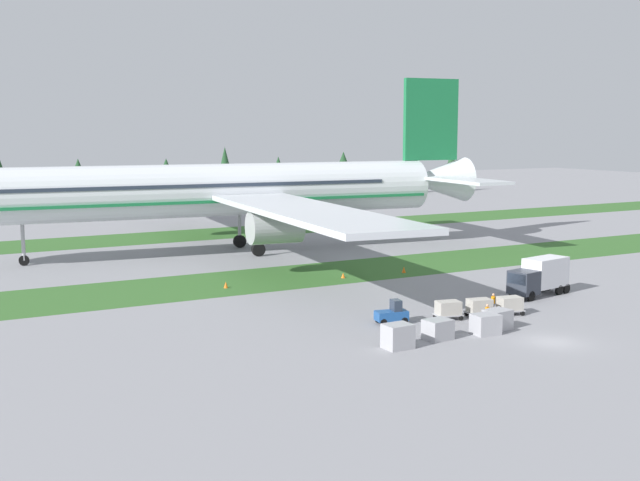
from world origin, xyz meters
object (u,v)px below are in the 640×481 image
uld_container_2 (498,319)px  taxiway_marker_0 (343,275)px  cargo_dolly_lead (448,309)px  taxiway_marker_1 (530,263)px  cargo_dolly_second (479,306)px  uld_container_3 (486,324)px  cargo_dolly_third (510,304)px  taxiway_marker_3 (404,270)px  airliner (231,190)px  taxiway_marker_2 (226,285)px  baggage_tug (392,314)px  uld_container_1 (398,336)px  ground_crew_loader (487,314)px  uld_container_0 (438,329)px  ground_crew_marshaller (493,302)px  catering_truck (540,275)px

uld_container_2 → taxiway_marker_0: (0.38, 24.89, -0.51)m
cargo_dolly_lead → taxiway_marker_1: size_ratio=4.41×
cargo_dolly_second → uld_container_3: uld_container_3 is taller
cargo_dolly_third → taxiway_marker_3: cargo_dolly_third is taller
airliner → taxiway_marker_2: bearing=161.9°
baggage_tug → cargo_dolly_lead: baggage_tug is taller
airliner → uld_container_1: bearing=177.8°
baggage_tug → taxiway_marker_0: 20.50m
ground_crew_loader → taxiway_marker_0: size_ratio=3.14×
cargo_dolly_third → ground_crew_loader: 4.56m
taxiway_marker_2 → cargo_dolly_third: bearing=-53.1°
taxiway_marker_0 → airliner: bearing=99.3°
uld_container_0 → uld_container_3: bearing=-7.3°
uld_container_2 → ground_crew_marshaller: bearing=52.6°
baggage_tug → taxiway_marker_3: bearing=-25.4°
baggage_tug → cargo_dolly_third: baggage_tug is taller
cargo_dolly_second → ground_crew_marshaller: 2.08m
uld_container_1 → taxiway_marker_3: uld_container_1 is taller
taxiway_marker_0 → taxiway_marker_2: taxiway_marker_2 is taller
cargo_dolly_second → cargo_dolly_third: bearing=-90.0°
baggage_tug → uld_container_0: (0.27, -5.75, -0.05)m
taxiway_marker_1 → cargo_dolly_lead: bearing=-146.0°
uld_container_2 → uld_container_3: size_ratio=1.00×
uld_container_2 → taxiway_marker_1: (23.49, 21.33, -0.51)m
baggage_tug → uld_container_0: size_ratio=1.40×
ground_crew_marshaller → uld_container_3: size_ratio=0.87×
ground_crew_marshaller → taxiway_marker_0: (-3.06, 20.38, -0.67)m
airliner → cargo_dolly_second: (4.66, -42.95, -7.20)m
airliner → cargo_dolly_lead: bearing=-171.5°
baggage_tug → uld_container_3: (4.45, -6.28, -0.03)m
taxiway_marker_2 → uld_container_1: bearing=-84.6°
catering_truck → uld_container_2: catering_truck is taller
cargo_dolly_second → uld_container_2: (-1.44, -3.93, -0.13)m
cargo_dolly_second → taxiway_marker_0: cargo_dolly_second is taller
cargo_dolly_lead → taxiway_marker_2: cargo_dolly_lead is taller
taxiway_marker_3 → cargo_dolly_lead: bearing=-115.0°
cargo_dolly_second → uld_container_1: (-11.56, -4.78, -0.03)m
cargo_dolly_third → taxiway_marker_2: size_ratio=3.86×
airliner → uld_container_2: (3.22, -46.88, -7.33)m
uld_container_2 → uld_container_3: (-1.87, -0.76, -0.00)m
ground_crew_marshaller → cargo_dolly_lead: bearing=-44.9°
airliner → cargo_dolly_lead: size_ratio=34.78×
airliner → ground_crew_marshaller: airliner is taller
ground_crew_marshaller → baggage_tug: bearing=-50.7°
uld_container_2 → uld_container_3: uld_container_2 is taller
catering_truck → uld_container_1: bearing=101.2°
cargo_dolly_second → taxiway_marker_1: 28.09m
uld_container_3 → taxiway_marker_3: (9.73, 25.14, -0.44)m
airliner → catering_truck: size_ratio=11.77×
cargo_dolly_lead → taxiway_marker_0: cargo_dolly_lead is taller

